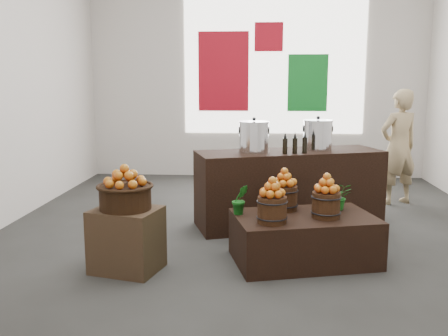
# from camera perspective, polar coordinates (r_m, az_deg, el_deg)

# --- Properties ---
(ground) EXTENTS (7.00, 7.00, 0.00)m
(ground) POSITION_cam_1_polar(r_m,az_deg,el_deg) (5.86, 3.39, -7.35)
(ground) COLOR #31322F
(ground) RESTS_ON ground
(back_wall) EXTENTS (6.00, 0.04, 4.00)m
(back_wall) POSITION_cam_1_polar(r_m,az_deg,el_deg) (9.10, 3.81, 11.57)
(back_wall) COLOR beige
(back_wall) RESTS_ON ground
(back_opening) EXTENTS (3.20, 0.02, 2.40)m
(back_opening) POSITION_cam_1_polar(r_m,az_deg,el_deg) (9.08, 5.74, 11.55)
(back_opening) COLOR white
(back_opening) RESTS_ON back_wall
(deco_red_left) EXTENTS (0.90, 0.04, 1.40)m
(deco_red_left) POSITION_cam_1_polar(r_m,az_deg,el_deg) (9.09, -0.06, 10.96)
(deco_red_left) COLOR #A30C1B
(deco_red_left) RESTS_ON back_wall
(deco_green_right) EXTENTS (0.70, 0.04, 1.00)m
(deco_green_right) POSITION_cam_1_polar(r_m,az_deg,el_deg) (9.10, 9.54, 9.57)
(deco_green_right) COLOR #117324
(deco_green_right) RESTS_ON back_wall
(deco_red_upper) EXTENTS (0.50, 0.04, 0.50)m
(deco_red_upper) POSITION_cam_1_polar(r_m,az_deg,el_deg) (9.10, 5.14, 14.71)
(deco_red_upper) COLOR #A30C1B
(deco_red_upper) RESTS_ON back_wall
(crate) EXTENTS (0.69, 0.61, 0.59)m
(crate) POSITION_cam_1_polar(r_m,az_deg,el_deg) (4.73, -11.05, -8.05)
(crate) COLOR #493022
(crate) RESTS_ON ground
(wicker_basket) EXTENTS (0.47, 0.47, 0.21)m
(wicker_basket) POSITION_cam_1_polar(r_m,az_deg,el_deg) (4.63, -11.21, -3.33)
(wicker_basket) COLOR black
(wicker_basket) RESTS_ON crate
(apples_in_basket) EXTENTS (0.37, 0.37, 0.20)m
(apples_in_basket) POSITION_cam_1_polar(r_m,az_deg,el_deg) (4.58, -11.30, -0.85)
(apples_in_basket) COLOR #AD050A
(apples_in_basket) RESTS_ON wicker_basket
(display_table) EXTENTS (1.49, 1.12, 0.46)m
(display_table) POSITION_cam_1_polar(r_m,az_deg,el_deg) (4.95, 9.11, -7.96)
(display_table) COLOR black
(display_table) RESTS_ON ground
(apple_bucket_front_left) EXTENTS (0.27, 0.27, 0.25)m
(apple_bucket_front_left) POSITION_cam_1_polar(r_m,az_deg,el_deg) (4.57, 5.50, -4.79)
(apple_bucket_front_left) COLOR #3E2211
(apple_bucket_front_left) RESTS_ON display_table
(apples_in_bucket_front_left) EXTENTS (0.20, 0.20, 0.18)m
(apples_in_bucket_front_left) POSITION_cam_1_polar(r_m,az_deg,el_deg) (4.52, 5.55, -2.19)
(apples_in_bucket_front_left) COLOR #AD050A
(apples_in_bucket_front_left) RESTS_ON apple_bucket_front_left
(apple_bucket_front_right) EXTENTS (0.27, 0.27, 0.25)m
(apple_bucket_front_right) POSITION_cam_1_polar(r_m,az_deg,el_deg) (4.82, 11.58, -4.17)
(apple_bucket_front_right) COLOR #3E2211
(apple_bucket_front_right) RESTS_ON display_table
(apples_in_bucket_front_right) EXTENTS (0.20, 0.20, 0.18)m
(apples_in_bucket_front_right) POSITION_cam_1_polar(r_m,az_deg,el_deg) (4.77, 11.67, -1.70)
(apples_in_bucket_front_right) COLOR #AD050A
(apples_in_bucket_front_right) RESTS_ON apple_bucket_front_right
(apple_bucket_rear) EXTENTS (0.27, 0.27, 0.25)m
(apple_bucket_rear) POSITION_cam_1_polar(r_m,az_deg,el_deg) (5.03, 6.86, -3.42)
(apple_bucket_rear) COLOR #3E2211
(apple_bucket_rear) RESTS_ON display_table
(apples_in_bucket_rear) EXTENTS (0.20, 0.20, 0.18)m
(apples_in_bucket_rear) POSITION_cam_1_polar(r_m,az_deg,el_deg) (4.99, 6.91, -1.05)
(apples_in_bucket_rear) COLOR #AD050A
(apples_in_bucket_rear) RESTS_ON apple_bucket_rear
(herb_garnish_right) EXTENTS (0.25, 0.22, 0.27)m
(herb_garnish_right) POSITION_cam_1_polar(r_m,az_deg,el_deg) (5.14, 12.98, -3.15)
(herb_garnish_right) COLOR #135B16
(herb_garnish_right) RESTS_ON display_table
(herb_garnish_left) EXTENTS (0.20, 0.18, 0.29)m
(herb_garnish_left) POSITION_cam_1_polar(r_m,az_deg,el_deg) (4.84, 1.85, -3.62)
(herb_garnish_left) COLOR #135B16
(herb_garnish_left) RESTS_ON display_table
(counter) EXTENTS (2.33, 1.37, 0.91)m
(counter) POSITION_cam_1_polar(r_m,az_deg,el_deg) (6.11, 7.45, -2.28)
(counter) COLOR black
(counter) RESTS_ON ground
(stock_pot_left) EXTENTS (0.34, 0.34, 0.34)m
(stock_pot_left) POSITION_cam_1_polar(r_m,az_deg,el_deg) (5.86, 3.44, 3.48)
(stock_pot_left) COLOR silver
(stock_pot_left) RESTS_ON counter
(stock_pot_center) EXTENTS (0.34, 0.34, 0.34)m
(stock_pot_center) POSITION_cam_1_polar(r_m,az_deg,el_deg) (6.15, 10.65, 3.64)
(stock_pot_center) COLOR silver
(stock_pot_center) RESTS_ON counter
(oil_cruets) EXTENTS (0.25, 0.13, 0.25)m
(oil_cruets) POSITION_cam_1_polar(r_m,az_deg,el_deg) (5.81, 8.39, 2.89)
(oil_cruets) COLOR black
(oil_cruets) RESTS_ON counter
(shopper) EXTENTS (0.70, 0.59, 1.63)m
(shopper) POSITION_cam_1_polar(r_m,az_deg,el_deg) (7.46, 19.30, 2.27)
(shopper) COLOR tan
(shopper) RESTS_ON ground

